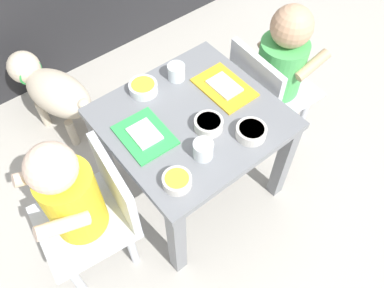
{
  "coord_description": "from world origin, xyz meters",
  "views": [
    {
      "loc": [
        -0.51,
        -0.64,
        1.39
      ],
      "look_at": [
        0.0,
        0.0,
        0.28
      ],
      "focal_mm": 36.62,
      "sensor_mm": 36.0,
      "label": 1
    }
  ],
  "objects": [
    {
      "name": "cereal_bowl_left_side",
      "position": [
        0.09,
        -0.17,
        0.45
      ],
      "size": [
        0.1,
        0.1,
        0.03
      ],
      "color": "silver",
      "rests_on": "dining_table"
    },
    {
      "name": "water_cup_right",
      "position": [
        0.07,
        0.17,
        0.45
      ],
      "size": [
        0.06,
        0.06,
        0.06
      ],
      "color": "white",
      "rests_on": "dining_table"
    },
    {
      "name": "food_tray_left",
      "position": [
        -0.16,
        0.03,
        0.44
      ],
      "size": [
        0.15,
        0.18,
        0.02
      ],
      "color": "green",
      "rests_on": "dining_table"
    },
    {
      "name": "dog",
      "position": [
        -0.25,
        0.63,
        0.21
      ],
      "size": [
        0.27,
        0.45,
        0.32
      ],
      "color": "beige",
      "rests_on": "ground"
    },
    {
      "name": "dining_table",
      "position": [
        0.0,
        0.0,
        0.35
      ],
      "size": [
        0.55,
        0.51,
        0.43
      ],
      "color": "slate",
      "rests_on": "ground"
    },
    {
      "name": "ground_plane",
      "position": [
        0.0,
        0.0,
        0.0
      ],
      "size": [
        7.0,
        7.0,
        0.0
      ],
      "primitive_type": "plane",
      "color": "#B2ADA3"
    },
    {
      "name": "cereal_bowl_right_side",
      "position": [
        -0.19,
        -0.17,
        0.45
      ],
      "size": [
        0.08,
        0.08,
        0.03
      ],
      "color": "silver",
      "rests_on": "dining_table"
    },
    {
      "name": "food_tray_right",
      "position": [
        0.16,
        0.03,
        0.44
      ],
      "size": [
        0.14,
        0.2,
        0.02
      ],
      "color": "gold",
      "rests_on": "dining_table"
    },
    {
      "name": "veggie_bowl_far",
      "position": [
        0.01,
        -0.07,
        0.45
      ],
      "size": [
        0.09,
        0.09,
        0.03
      ],
      "color": "silver",
      "rests_on": "dining_table"
    },
    {
      "name": "veggie_bowl_near",
      "position": [
        -0.06,
        0.19,
        0.45
      ],
      "size": [
        0.1,
        0.1,
        0.03
      ],
      "color": "white",
      "rests_on": "dining_table"
    },
    {
      "name": "water_cup_left",
      "position": [
        -0.07,
        -0.14,
        0.45
      ],
      "size": [
        0.06,
        0.06,
        0.06
      ],
      "color": "white",
      "rests_on": "dining_table"
    },
    {
      "name": "seated_child_left",
      "position": [
        -0.43,
        -0.01,
        0.39
      ],
      "size": [
        0.31,
        0.31,
        0.64
      ],
      "color": "silver",
      "rests_on": "ground"
    },
    {
      "name": "seated_child_right",
      "position": [
        0.44,
        0.02,
        0.39
      ],
      "size": [
        0.3,
        0.3,
        0.63
      ],
      "color": "silver",
      "rests_on": "ground"
    }
  ]
}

